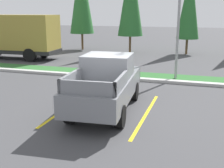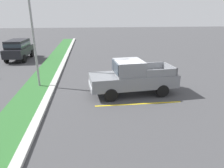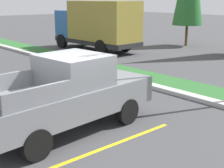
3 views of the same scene
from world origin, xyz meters
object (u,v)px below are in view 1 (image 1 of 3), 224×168
(pickup_truck_main, at_px, (106,83))
(cypress_tree_center, at_px, (189,2))
(cargo_truck_distant, at_px, (17,35))
(street_light, at_px, (179,5))

(pickup_truck_main, height_order, cypress_tree_center, cypress_tree_center)
(pickup_truck_main, distance_m, cypress_tree_center, 16.59)
(pickup_truck_main, height_order, cargo_truck_distant, cargo_truck_distant)
(cargo_truck_distant, distance_m, cypress_tree_center, 14.41)
(pickup_truck_main, relative_size, street_light, 0.79)
(cargo_truck_distant, distance_m, street_light, 13.31)
(pickup_truck_main, bearing_deg, cypress_tree_center, 83.21)
(cypress_tree_center, bearing_deg, cargo_truck_distant, -152.01)
(cargo_truck_distant, bearing_deg, street_light, -16.25)
(cargo_truck_distant, bearing_deg, pickup_truck_main, -41.80)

